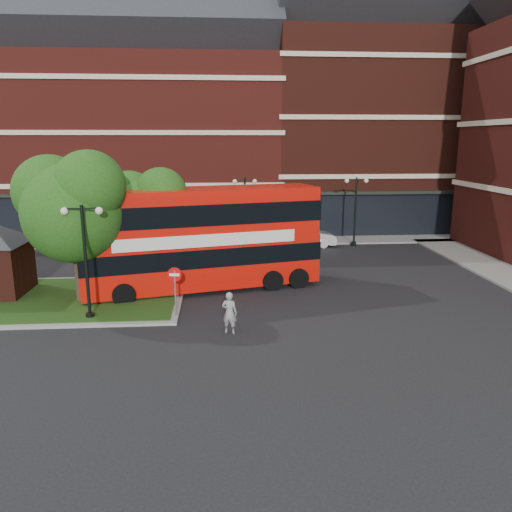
{
  "coord_description": "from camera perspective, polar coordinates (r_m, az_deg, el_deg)",
  "views": [
    {
      "loc": [
        0.15,
        -20.73,
        7.63
      ],
      "look_at": [
        1.95,
        3.23,
        2.0
      ],
      "focal_mm": 35.0,
      "sensor_mm": 36.0,
      "label": 1
    }
  ],
  "objects": [
    {
      "name": "lamp_island",
      "position": [
        22.2,
        -18.92,
        -0.03
      ],
      "size": [
        1.72,
        0.36,
        5.0
      ],
      "color": "black",
      "rests_on": "ground"
    },
    {
      "name": "traffic_island",
      "position": [
        26.2,
        -22.28,
        -4.61
      ],
      "size": [
        12.6,
        7.6,
        0.15
      ],
      "color": "gray",
      "rests_on": "ground"
    },
    {
      "name": "bus",
      "position": [
        25.59,
        -6.23,
        2.73
      ],
      "size": [
        12.36,
        5.61,
        4.6
      ],
      "rotation": [
        0.0,
        0.0,
        0.25
      ],
      "color": "red",
      "rests_on": "ground"
    },
    {
      "name": "woman",
      "position": [
        20.11,
        -3.06,
        -6.49
      ],
      "size": [
        0.73,
        0.59,
        1.73
      ],
      "primitive_type": "imported",
      "rotation": [
        0.0,
        0.0,
        2.82
      ],
      "color": "gray",
      "rests_on": "ground"
    },
    {
      "name": "terrace_far_left",
      "position": [
        45.47,
        -14.95,
        11.96
      ],
      "size": [
        26.0,
        12.0,
        14.0
      ],
      "primitive_type": "cube",
      "color": "maroon",
      "rests_on": "ground"
    },
    {
      "name": "ground",
      "position": [
        22.09,
        -4.44,
        -7.06
      ],
      "size": [
        120.0,
        120.0,
        0.0
      ],
      "primitive_type": "plane",
      "color": "black",
      "rests_on": "ground"
    },
    {
      "name": "car_white",
      "position": [
        36.41,
        5.51,
        2.25
      ],
      "size": [
        4.64,
        1.72,
        1.51
      ],
      "primitive_type": "imported",
      "rotation": [
        0.0,
        0.0,
        1.6
      ],
      "color": "silver",
      "rests_on": "ground"
    },
    {
      "name": "tree_island_east",
      "position": [
        26.28,
        -12.47,
        5.47
      ],
      "size": [
        4.46,
        3.9,
        6.29
      ],
      "color": "#2D2116",
      "rests_on": "ground"
    },
    {
      "name": "lamp_far_right",
      "position": [
        36.89,
        11.29,
        5.46
      ],
      "size": [
        1.72,
        0.36,
        5.0
      ],
      "color": "black",
      "rests_on": "ground"
    },
    {
      "name": "pavement_far",
      "position": [
        37.99,
        -4.43,
        1.65
      ],
      "size": [
        44.0,
        3.0,
        0.12
      ],
      "primitive_type": "cube",
      "color": "slate",
      "rests_on": "ground"
    },
    {
      "name": "lamp_far_left",
      "position": [
        35.6,
        -1.28,
        5.43
      ],
      "size": [
        1.72,
        0.36,
        5.0
      ],
      "color": "black",
      "rests_on": "ground"
    },
    {
      "name": "no_entry_sign",
      "position": [
        21.84,
        -9.25,
        -2.96
      ],
      "size": [
        0.63,
        0.16,
        2.27
      ],
      "rotation": [
        0.0,
        0.0,
        -0.18
      ],
      "color": "slate",
      "rests_on": "ground"
    },
    {
      "name": "tree_island_west",
      "position": [
        24.42,
        -20.39,
        5.7
      ],
      "size": [
        5.4,
        4.71,
        7.21
      ],
      "color": "#2D2116",
      "rests_on": "ground"
    },
    {
      "name": "terrace_far_right",
      "position": [
        46.82,
        13.28,
        13.3
      ],
      "size": [
        18.0,
        12.0,
        16.0
      ],
      "primitive_type": "cube",
      "color": "#471911",
      "rests_on": "ground"
    },
    {
      "name": "car_silver",
      "position": [
        37.67,
        -14.32,
        2.22
      ],
      "size": [
        4.45,
        2.25,
        1.45
      ],
      "primitive_type": "imported",
      "rotation": [
        0.0,
        0.0,
        1.44
      ],
      "color": "silver",
      "rests_on": "ground"
    }
  ]
}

